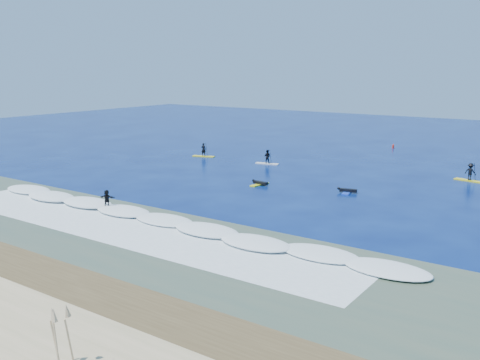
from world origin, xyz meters
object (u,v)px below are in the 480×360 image
Objects in this scene: prone_paddler_near at (260,183)px; marker_buoy at (393,146)px; sup_paddler_center at (267,158)px; sup_paddler_right at (470,173)px; prone_paddler_far at (347,191)px; wave_surfer at (107,200)px; sup_paddler_left at (204,152)px.

prone_paddler_near is 3.43× the size of marker_buoy.
sup_paddler_center is 0.93× the size of sup_paddler_right.
wave_surfer is (-12.58, -15.57, 0.65)m from prone_paddler_far.
sup_paddler_right is at bearing -8.78° from sup_paddler_left.
sup_paddler_left is 4.41× the size of marker_buoy.
sup_paddler_center is 20.87m from marker_buoy.
marker_buoy is at bearing 34.70° from sup_paddler_left.
sup_paddler_right is (20.50, 3.29, 0.08)m from sup_paddler_center.
sup_paddler_left is 1.04× the size of sup_paddler_center.
prone_paddler_near is (14.03, -9.36, -0.45)m from sup_paddler_left.
sup_paddler_right reaches higher than sup_paddler_left.
sup_paddler_center is at bearing 34.73° from prone_paddler_near.
sup_paddler_right is at bearing -43.92° from prone_paddler_near.
prone_paddler_far is (12.94, -7.77, -0.54)m from sup_paddler_center.
sup_paddler_left is 1.27× the size of prone_paddler_far.
prone_paddler_far is (-7.56, -11.05, -0.62)m from sup_paddler_right.
marker_buoy is (2.37, 28.96, 0.13)m from prone_paddler_near.
prone_paddler_near is 1.10× the size of wave_surfer.
wave_surfer is at bearing 167.41° from prone_paddler_near.
sup_paddler_left is 25.56m from marker_buoy.
wave_surfer is 3.13× the size of marker_buoy.
marker_buoy is (7.13, 42.82, -0.52)m from wave_surfer.
sup_paddler_center is at bearing 44.93° from prone_paddler_far.
sup_paddler_center is 20.76m from sup_paddler_right.
sup_paddler_left is 16.87m from prone_paddler_near.
sup_paddler_center is 1.22× the size of prone_paddler_far.
sup_paddler_right is 1.31× the size of prone_paddler_far.
wave_surfer is at bearing -100.32° from sup_paddler_center.
sup_paddler_center is 4.24× the size of marker_buoy.
wave_surfer is (0.35, -23.34, 0.11)m from sup_paddler_center.
sup_paddler_left is 29.61m from sup_paddler_right.
marker_buoy is at bearing -2.78° from prone_paddler_far.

